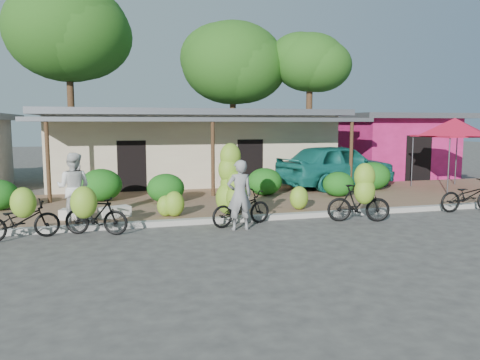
# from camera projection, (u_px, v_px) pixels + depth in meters

# --- Properties ---
(ground) EXTENTS (100.00, 100.00, 0.00)m
(ground) POSITION_uv_depth(u_px,v_px,m) (267.00, 238.00, 11.35)
(ground) COLOR #3F3D3A
(ground) RESTS_ON ground
(sidewalk) EXTENTS (60.00, 6.00, 0.12)m
(sidewalk) POSITION_uv_depth(u_px,v_px,m) (220.00, 202.00, 16.12)
(sidewalk) COLOR #896349
(sidewalk) RESTS_ON ground
(curb) EXTENTS (60.00, 0.25, 0.15)m
(curb) POSITION_uv_depth(u_px,v_px,m) (244.00, 219.00, 13.25)
(curb) COLOR #A8A399
(curb) RESTS_ON ground
(shop_main) EXTENTS (13.00, 8.50, 3.35)m
(shop_main) POSITION_uv_depth(u_px,v_px,m) (190.00, 146.00, 21.59)
(shop_main) COLOR beige
(shop_main) RESTS_ON ground
(shop_pink) EXTENTS (6.00, 6.00, 3.25)m
(shop_pink) POSITION_uv_depth(u_px,v_px,m) (389.00, 144.00, 24.47)
(shop_pink) COLOR #D82176
(shop_pink) RESTS_ON ground
(tree_far_center) EXTENTS (6.41, 6.39, 10.03)m
(tree_far_center) POSITION_uv_depth(u_px,v_px,m) (64.00, 30.00, 24.32)
(tree_far_center) COLOR brown
(tree_far_center) RESTS_ON ground
(tree_center_right) EXTENTS (6.04, 5.99, 8.65)m
(tree_center_right) POSITION_uv_depth(u_px,v_px,m) (229.00, 61.00, 27.35)
(tree_center_right) COLOR brown
(tree_center_right) RESTS_ON ground
(tree_near_right) EXTENTS (4.30, 4.11, 7.89)m
(tree_near_right) POSITION_uv_depth(u_px,v_px,m) (306.00, 61.00, 26.52)
(tree_near_right) COLOR brown
(tree_near_right) RESTS_ON ground
(hedge_1) EXTENTS (1.42, 1.28, 1.11)m
(hedge_1) POSITION_uv_depth(u_px,v_px,m) (101.00, 185.00, 15.90)
(hedge_1) COLOR #145413
(hedge_1) RESTS_ON sidewalk
(hedge_2) EXTENTS (1.25, 1.12, 0.97)m
(hedge_2) POSITION_uv_depth(u_px,v_px,m) (166.00, 188.00, 15.60)
(hedge_2) COLOR #145413
(hedge_2) RESTS_ON sidewalk
(hedge_3) EXTENTS (1.29, 1.16, 1.01)m
(hedge_3) POSITION_uv_depth(u_px,v_px,m) (265.00, 182.00, 17.22)
(hedge_3) COLOR #145413
(hedge_3) RESTS_ON sidewalk
(hedge_4) EXTENTS (1.15, 1.03, 0.90)m
(hedge_4) POSITION_uv_depth(u_px,v_px,m) (338.00, 184.00, 16.96)
(hedge_4) COLOR #145413
(hedge_4) RESTS_ON sidewalk
(hedge_5) EXTENTS (1.42, 1.27, 1.10)m
(hedge_5) POSITION_uv_depth(u_px,v_px,m) (373.00, 176.00, 18.66)
(hedge_5) COLOR #145413
(hedge_5) RESTS_ON sidewalk
(red_canopy) EXTENTS (3.50, 3.50, 2.86)m
(red_canopy) POSITION_uv_depth(u_px,v_px,m) (455.00, 127.00, 18.70)
(red_canopy) COLOR #59595E
(red_canopy) RESTS_ON sidewalk
(bike_far_left) EXTENTS (1.89, 1.42, 1.34)m
(bike_far_left) POSITION_uv_depth(u_px,v_px,m) (21.00, 218.00, 10.99)
(bike_far_left) COLOR black
(bike_far_left) RESTS_ON ground
(bike_left) EXTENTS (1.68, 1.38, 1.31)m
(bike_left) POSITION_uv_depth(u_px,v_px,m) (93.00, 212.00, 11.43)
(bike_left) COLOR black
(bike_left) RESTS_ON ground
(bike_center) EXTENTS (1.92, 1.40, 2.22)m
(bike_center) POSITION_uv_depth(u_px,v_px,m) (235.00, 194.00, 12.84)
(bike_center) COLOR black
(bike_center) RESTS_ON ground
(bike_right) EXTENTS (1.82, 1.36, 1.71)m
(bike_right) POSITION_uv_depth(u_px,v_px,m) (360.00, 197.00, 12.93)
(bike_right) COLOR black
(bike_right) RESTS_ON ground
(bike_far_right) EXTENTS (1.97, 0.81, 1.01)m
(bike_far_right) POSITION_uv_depth(u_px,v_px,m) (469.00, 196.00, 14.64)
(bike_far_right) COLOR black
(bike_far_right) RESTS_ON ground
(loose_banana_a) EXTENTS (0.48, 0.41, 0.60)m
(loose_banana_a) POSITION_uv_depth(u_px,v_px,m) (165.00, 206.00, 13.32)
(loose_banana_a) COLOR #70A328
(loose_banana_a) RESTS_ON sidewalk
(loose_banana_b) EXTENTS (0.58, 0.49, 0.73)m
(loose_banana_b) POSITION_uv_depth(u_px,v_px,m) (174.00, 204.00, 13.29)
(loose_banana_b) COLOR #70A328
(loose_banana_b) RESTS_ON sidewalk
(loose_banana_c) EXTENTS (0.58, 0.49, 0.72)m
(loose_banana_c) POSITION_uv_depth(u_px,v_px,m) (299.00, 198.00, 14.37)
(loose_banana_c) COLOR #70A328
(loose_banana_c) RESTS_ON sidewalk
(sack_near) EXTENTS (0.94, 0.68, 0.30)m
(sack_near) POSITION_uv_depth(u_px,v_px,m) (115.00, 212.00, 13.20)
(sack_near) COLOR beige
(sack_near) RESTS_ON sidewalk
(sack_far) EXTENTS (0.83, 0.57, 0.28)m
(sack_far) POSITION_uv_depth(u_px,v_px,m) (74.00, 214.00, 12.95)
(sack_far) COLOR beige
(sack_far) RESTS_ON sidewalk
(vendor) EXTENTS (0.67, 0.45, 1.83)m
(vendor) POSITION_uv_depth(u_px,v_px,m) (240.00, 195.00, 12.10)
(vendor) COLOR gray
(vendor) RESTS_ON ground
(bystander) EXTENTS (1.08, 0.94, 1.87)m
(bystander) POSITION_uv_depth(u_px,v_px,m) (74.00, 188.00, 12.48)
(bystander) COLOR silver
(bystander) RESTS_ON sidewalk
(teal_van) EXTENTS (5.70, 3.52, 1.81)m
(teal_van) POSITION_uv_depth(u_px,v_px,m) (337.00, 165.00, 19.38)
(teal_van) COLOR #186C63
(teal_van) RESTS_ON sidewalk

